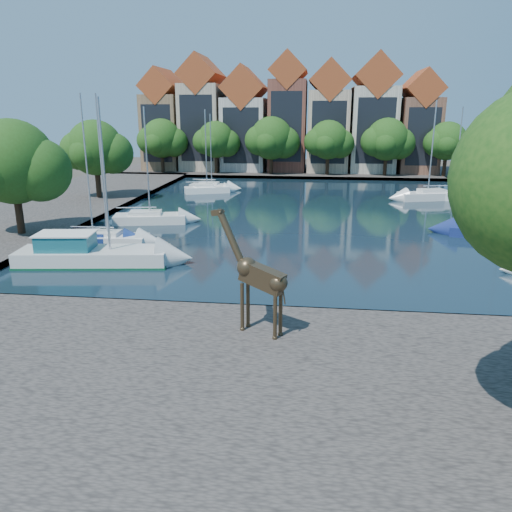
{
  "coord_description": "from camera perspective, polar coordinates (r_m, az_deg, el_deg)",
  "views": [
    {
      "loc": [
        0.4,
        -21.48,
        9.13
      ],
      "look_at": [
        -2.15,
        -0.14,
        2.89
      ],
      "focal_mm": 35.0,
      "sensor_mm": 36.0,
      "label": 1
    }
  ],
  "objects": [
    {
      "name": "ground",
      "position": [
        23.34,
        5.32,
        -6.9
      ],
      "size": [
        160.0,
        160.0,
        0.0
      ],
      "primitive_type": "plane",
      "color": "#38332B",
      "rests_on": "ground"
    },
    {
      "name": "water_basin",
      "position": [
        46.38,
        6.19,
        4.8
      ],
      "size": [
        38.0,
        50.0,
        0.08
      ],
      "primitive_type": "cube",
      "color": "black",
      "rests_on": "ground"
    },
    {
      "name": "near_quay",
      "position": [
        16.99,
        4.62,
        -15.37
      ],
      "size": [
        50.0,
        14.0,
        0.5
      ],
      "primitive_type": "cube",
      "color": "#504A46",
      "rests_on": "ground"
    },
    {
      "name": "far_quay",
      "position": [
        77.99,
        6.55,
        9.56
      ],
      "size": [
        60.0,
        16.0,
        0.5
      ],
      "primitive_type": "cube",
      "color": "#504A46",
      "rests_on": "ground"
    },
    {
      "name": "left_quay",
      "position": [
        52.84,
        -22.15,
        5.33
      ],
      "size": [
        14.0,
        52.0,
        0.5
      ],
      "primitive_type": "cube",
      "color": "#504A46",
      "rests_on": "ground"
    },
    {
      "name": "townhouse_west_end",
      "position": [
        80.94,
        -10.35,
        14.69
      ],
      "size": [
        5.44,
        9.18,
        14.93
      ],
      "color": "#826547",
      "rests_on": "far_quay"
    },
    {
      "name": "townhouse_west_mid",
      "position": [
        79.4,
        -6.08,
        15.47
      ],
      "size": [
        5.94,
        9.18,
        16.79
      ],
      "color": "#B6A68C",
      "rests_on": "far_quay"
    },
    {
      "name": "townhouse_west_inner",
      "position": [
        78.25,
        -1.26,
        14.89
      ],
      "size": [
        6.43,
        9.18,
        15.15
      ],
      "color": "beige",
      "rests_on": "far_quay"
    },
    {
      "name": "townhouse_center",
      "position": [
        77.59,
        3.68,
        15.6
      ],
      "size": [
        5.44,
        9.18,
        16.93
      ],
      "color": "brown",
      "rests_on": "far_quay"
    },
    {
      "name": "townhouse_east_inner",
      "position": [
        77.49,
        8.26,
        15.01
      ],
      "size": [
        5.94,
        9.18,
        15.79
      ],
      "color": "#C4A98C",
      "rests_on": "far_quay"
    },
    {
      "name": "townhouse_east_mid",
      "position": [
        77.89,
        13.22,
        15.04
      ],
      "size": [
        6.43,
        9.18,
        16.65
      ],
      "color": "beige",
      "rests_on": "far_quay"
    },
    {
      "name": "townhouse_east_end",
      "position": [
        78.86,
        18.01,
        13.97
      ],
      "size": [
        5.44,
        9.18,
        14.43
      ],
      "color": "brown",
      "rests_on": "far_quay"
    },
    {
      "name": "far_tree_far_west",
      "position": [
        75.45,
        -10.68,
        12.93
      ],
      "size": [
        7.28,
        5.6,
        7.68
      ],
      "color": "#332114",
      "rests_on": "far_quay"
    },
    {
      "name": "far_tree_west",
      "position": [
        73.49,
        -4.56,
        12.99
      ],
      "size": [
        6.76,
        5.2,
        7.36
      ],
      "color": "#332114",
      "rests_on": "far_quay"
    },
    {
      "name": "far_tree_mid_west",
      "position": [
        72.35,
        1.85,
        13.15
      ],
      "size": [
        7.8,
        6.0,
        8.0
      ],
      "color": "#332114",
      "rests_on": "far_quay"
    },
    {
      "name": "far_tree_mid_east",
      "position": [
        72.1,
        8.35,
        12.85
      ],
      "size": [
        7.02,
        5.4,
        7.52
      ],
      "color": "#332114",
      "rests_on": "far_quay"
    },
    {
      "name": "far_tree_east",
      "position": [
        72.73,
        14.82,
        12.61
      ],
      "size": [
        7.54,
        5.8,
        7.84
      ],
      "color": "#332114",
      "rests_on": "far_quay"
    },
    {
      "name": "far_tree_far_east",
      "position": [
        74.23,
        21.06,
        12.02
      ],
      "size": [
        6.76,
        5.2,
        7.36
      ],
      "color": "#332114",
      "rests_on": "far_quay"
    },
    {
      "name": "side_tree_left_near",
      "position": [
        39.83,
        -25.92,
        9.36
      ],
      "size": [
        7.8,
        6.0,
        8.2
      ],
      "color": "#332114",
      "rests_on": "left_quay"
    },
    {
      "name": "side_tree_left_far",
      "position": [
        54.39,
        -17.79,
        11.5
      ],
      "size": [
        7.28,
        5.6,
        7.88
      ],
      "color": "#332114",
      "rests_on": "left_quay"
    },
    {
      "name": "giraffe_statue",
      "position": [
        19.7,
        0.06,
        -2.23
      ],
      "size": [
        3.22,
        1.8,
        4.88
      ],
      "color": "#3E301F",
      "rests_on": "near_quay"
    },
    {
      "name": "motorsailer",
      "position": [
        32.23,
        -18.63,
        0.42
      ],
      "size": [
        9.34,
        3.8,
        9.86
      ],
      "color": "silver",
      "rests_on": "water_basin"
    },
    {
      "name": "sailboat_left_a",
      "position": [
        36.75,
        -16.61,
        2.1
      ],
      "size": [
        5.65,
        2.09,
        10.19
      ],
      "color": "silver",
      "rests_on": "water_basin"
    },
    {
      "name": "sailboat_left_b",
      "position": [
        36.9,
        -18.09,
        1.98
      ],
      "size": [
        5.58,
        3.01,
        10.21
      ],
      "color": "navy",
      "rests_on": "water_basin"
    },
    {
      "name": "sailboat_left_c",
      "position": [
        42.96,
        -12.0,
        4.44
      ],
      "size": [
        6.23,
        3.23,
        9.43
      ],
      "color": "silver",
      "rests_on": "water_basin"
    },
    {
      "name": "sailboat_left_d",
      "position": [
        58.23,
        -5.62,
        7.74
      ],
      "size": [
        5.37,
        3.42,
        9.28
      ],
      "color": "white",
      "rests_on": "water_basin"
    },
    {
      "name": "sailboat_left_e",
      "position": [
        60.85,
        -5.08,
        8.05
      ],
      "size": [
        5.28,
        2.31,
        8.79
      ],
      "color": "silver",
      "rests_on": "water_basin"
    },
    {
      "name": "sailboat_right_b",
      "position": [
        41.44,
        26.24,
        2.67
      ],
      "size": [
        7.63,
        4.11,
        10.88
      ],
      "color": "navy",
      "rests_on": "water_basin"
    },
    {
      "name": "sailboat_right_c",
      "position": [
        57.24,
        21.64,
        6.48
      ],
      "size": [
        5.84,
        2.66,
        9.52
      ],
      "color": "white",
      "rests_on": "water_basin"
    },
    {
      "name": "sailboat_right_d",
      "position": [
        56.36,
        19.04,
        6.72
      ],
      "size": [
        6.44,
        3.74,
        10.15
      ],
      "color": "silver",
      "rests_on": "water_basin"
    }
  ]
}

